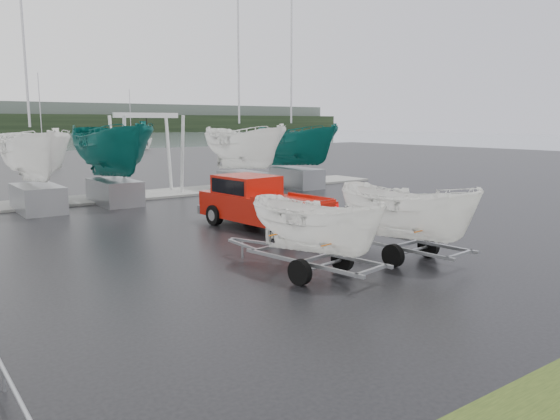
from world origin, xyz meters
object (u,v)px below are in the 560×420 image
at_px(pickup_truck, 258,201).
at_px(trailer_hitched, 408,164).
at_px(trailer_parked, 317,178).
at_px(boat_hoist, 147,142).

xyz_separation_m(pickup_truck, trailer_hitched, (0.60, -6.15, 1.65)).
bearing_deg(trailer_parked, pickup_truck, 58.23).
xyz_separation_m(trailer_parked, boat_hoist, (2.58, 16.16, 0.29)).
bearing_deg(pickup_truck, trailer_hitched, -90.00).
distance_m(trailer_hitched, trailer_parked, 2.93).
bearing_deg(pickup_truck, boat_hoist, 82.98).
relative_size(trailer_parked, boat_hoist, 1.06).
relative_size(trailer_hitched, trailer_parked, 1.09).
bearing_deg(boat_hoist, trailer_parked, -99.07).
height_order(pickup_truck, boat_hoist, boat_hoist).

